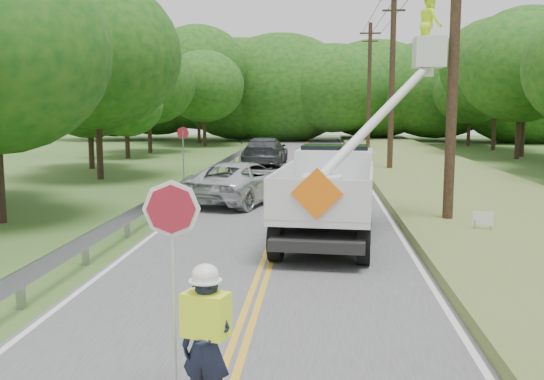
{
  "coord_description": "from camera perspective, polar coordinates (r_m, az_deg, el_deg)",
  "views": [
    {
      "loc": [
        1.18,
        -9.0,
        3.57
      ],
      "look_at": [
        0.0,
        6.0,
        1.5
      ],
      "focal_mm": 39.87,
      "sensor_mm": 36.0,
      "label": 1
    }
  ],
  "objects": [
    {
      "name": "utility_poles",
      "position": [
        26.35,
        13.08,
        11.33
      ],
      "size": [
        1.6,
        43.3,
        10.0
      ],
      "color": "black",
      "rests_on": "ground"
    },
    {
      "name": "road",
      "position": [
        23.31,
        1.54,
        -0.95
      ],
      "size": [
        7.2,
        96.0,
        0.03
      ],
      "color": "#4D4D50",
      "rests_on": "ground"
    },
    {
      "name": "flagger",
      "position": [
        7.13,
        -6.34,
        -13.41
      ],
      "size": [
        1.1,
        0.56,
        2.73
      ],
      "color": "#191E33",
      "rests_on": "road"
    },
    {
      "name": "stop_sign_permanent",
      "position": [
        28.16,
        -8.39,
        4.14
      ],
      "size": [
        0.57,
        0.06,
        2.68
      ],
      "color": "gray",
      "rests_on": "ground"
    },
    {
      "name": "treeline_horizon",
      "position": [
        65.21,
        4.06,
        9.51
      ],
      "size": [
        57.75,
        14.89,
        11.76
      ],
      "color": "#0F4414",
      "rests_on": "ground"
    },
    {
      "name": "bucket_truck",
      "position": [
        17.29,
        6.33,
        1.06
      ],
      "size": [
        4.75,
        7.05,
        6.73
      ],
      "color": "black",
      "rests_on": "road"
    },
    {
      "name": "treeline_left",
      "position": [
        41.47,
        -12.14,
        10.72
      ],
      "size": [
        10.66,
        55.64,
        11.57
      ],
      "color": "#332319",
      "rests_on": "ground"
    },
    {
      "name": "tall_grass_verge",
      "position": [
        24.0,
        18.73,
        -0.78
      ],
      "size": [
        7.0,
        96.0,
        0.3
      ],
      "primitive_type": "cube",
      "color": "olive",
      "rests_on": "ground"
    },
    {
      "name": "yard_sign",
      "position": [
        17.28,
        19.3,
        -2.66
      ],
      "size": [
        0.51,
        0.23,
        0.77
      ],
      "color": "white",
      "rests_on": "ground"
    },
    {
      "name": "suv_silver",
      "position": [
        22.69,
        -2.88,
        0.78
      ],
      "size": [
        4.22,
        6.05,
        1.53
      ],
      "primitive_type": "imported",
      "rotation": [
        0.0,
        0.0,
        2.81
      ],
      "color": "silver",
      "rests_on": "road"
    },
    {
      "name": "suv_darkgrey",
      "position": [
        37.14,
        -0.64,
        3.68
      ],
      "size": [
        2.61,
        6.0,
        1.72
      ],
      "primitive_type": "imported",
      "rotation": [
        0.0,
        0.0,
        3.11
      ],
      "color": "#393C41",
      "rests_on": "road"
    },
    {
      "name": "guardrail",
      "position": [
        24.65,
        -7.72,
        0.73
      ],
      "size": [
        0.18,
        48.0,
        0.77
      ],
      "color": "gray",
      "rests_on": "ground"
    },
    {
      "name": "ground",
      "position": [
        9.76,
        -2.83,
        -13.65
      ],
      "size": [
        140.0,
        140.0,
        0.0
      ],
      "primitive_type": "plane",
      "color": "#2F4F20",
      "rests_on": "ground"
    }
  ]
}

